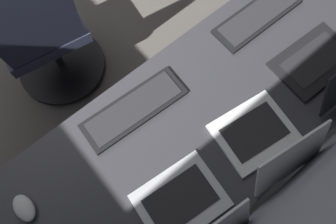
{
  "coord_description": "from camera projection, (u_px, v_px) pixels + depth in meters",
  "views": [
    {
      "loc": [
        0.32,
        2.02,
        1.86
      ],
      "look_at": [
        0.1,
        1.76,
        0.95
      ],
      "focal_mm": 33.41,
      "sensor_mm": 36.0,
      "label": 1
    }
  ],
  "objects": [
    {
      "name": "mouse_spare",
      "position": [
        24.0,
        208.0,
        1.06
      ],
      "size": [
        0.06,
        0.1,
        0.03
      ],
      "primitive_type": "ellipsoid",
      "color": "silver",
      "rests_on": "desk"
    },
    {
      "name": "drawer_pedestal",
      "position": [
        141.0,
        199.0,
        1.46
      ],
      "size": [
        0.4,
        0.51,
        0.69
      ],
      "color": "#38383D",
      "rests_on": "ground"
    },
    {
      "name": "laptop_leftmost",
      "position": [
        268.0,
        142.0,
        1.11
      ],
      "size": [
        0.32,
        0.35,
        0.22
      ],
      "color": "white",
      "rests_on": "desk"
    },
    {
      "name": "keyboard_main",
      "position": [
        134.0,
        109.0,
        1.2
      ],
      "size": [
        0.43,
        0.17,
        0.02
      ],
      "color": "black",
      "rests_on": "desk"
    },
    {
      "name": "desk",
      "position": [
        176.0,
        147.0,
        1.23
      ],
      "size": [
        2.0,
        0.68,
        0.73
      ],
      "color": "#38383D",
      "rests_on": "ground"
    },
    {
      "name": "laptop_left",
      "position": [
        191.0,
        215.0,
        1.02
      ],
      "size": [
        0.32,
        0.34,
        0.22
      ],
      "color": "silver",
      "rests_on": "desk"
    },
    {
      "name": "laptop_center",
      "position": [
        329.0,
        66.0,
        1.22
      ],
      "size": [
        0.35,
        0.31,
        0.21
      ],
      "color": "black",
      "rests_on": "desk"
    },
    {
      "name": "office_chair",
      "position": [
        43.0,
        37.0,
        1.65
      ],
      "size": [
        0.56,
        0.58,
        0.97
      ],
      "color": "#383D56",
      "rests_on": "ground"
    },
    {
      "name": "keyboard_spare",
      "position": [
        258.0,
        16.0,
        1.35
      ],
      "size": [
        0.42,
        0.15,
        0.02
      ],
      "color": "black",
      "rests_on": "desk"
    }
  ]
}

